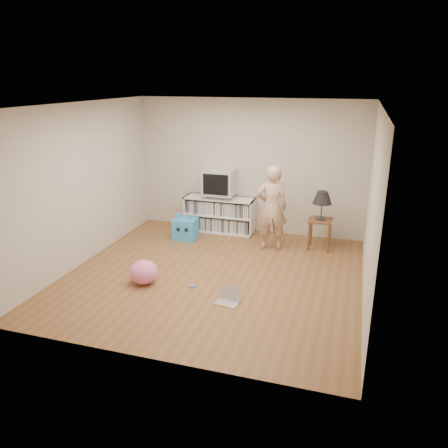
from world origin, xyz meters
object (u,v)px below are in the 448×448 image
crt_tv (220,182)px  media_unit (220,214)px  side_table (320,226)px  plush_blue (185,229)px  laptop (229,298)px  dvd_deck (220,196)px  plush_pink (144,272)px  person (272,208)px  table_lamp (322,198)px

crt_tv → media_unit: bearing=90.0°
crt_tv → side_table: (2.01, -0.37, -0.60)m
side_table → plush_blue: (-2.50, -0.27, -0.20)m
media_unit → laptop: media_unit is taller
dvd_deck → plush_pink: bearing=-98.4°
dvd_deck → plush_blue: dvd_deck is taller
media_unit → person: size_ratio=0.91×
media_unit → crt_tv: 0.67m
crt_tv → table_lamp: (2.01, -0.37, -0.08)m
laptop → person: bearing=91.8°
table_lamp → person: 0.90m
crt_tv → plush_pink: (-0.38, -2.59, -0.84)m
plush_pink → dvd_deck: bearing=81.6°
crt_tv → table_lamp: crt_tv is taller
media_unit → crt_tv: crt_tv is taller
dvd_deck → crt_tv: bearing=-90.0°
side_table → laptop: 2.63m
dvd_deck → crt_tv: 0.29m
media_unit → table_lamp: (2.01, -0.39, 0.59)m
crt_tv → plush_pink: size_ratio=1.41×
dvd_deck → side_table: bearing=-10.4°
media_unit → table_lamp: bearing=-10.9°
media_unit → plush_blue: bearing=-126.7°
crt_tv → person: bearing=-28.5°
side_table → media_unit: bearing=169.1°
media_unit → laptop: (1.01, -2.79, -0.29)m
crt_tv → plush_blue: crt_tv is taller
side_table → plush_pink: side_table is taller
dvd_deck → laptop: dvd_deck is taller
media_unit → table_lamp: 2.13m
side_table → person: bearing=-162.5°
person → laptop: bearing=69.8°
crt_tv → plush_blue: (-0.49, -0.64, -0.81)m
dvd_deck → plush_blue: (-0.49, -0.64, -0.52)m
person → plush_pink: person is taller
media_unit → dvd_deck: 0.39m
side_table → plush_blue: side_table is taller
person → plush_blue: size_ratio=3.08×
plush_blue → laptop: bearing=-57.5°
laptop → plush_pink: 1.41m
dvd_deck → laptop: (1.01, -2.77, -0.68)m
table_lamp → laptop: table_lamp is taller
crt_tv → laptop: bearing=-70.0°
crt_tv → side_table: bearing=-10.3°
person → crt_tv: bearing=-44.5°
person → laptop: 2.26m
person → media_unit: bearing=-45.2°
crt_tv → laptop: (1.01, -2.77, -0.96)m
plush_blue → plush_pink: size_ratio=1.17×
side_table → person: size_ratio=0.36×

